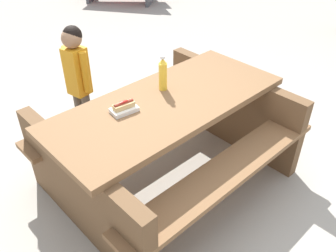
{
  "coord_description": "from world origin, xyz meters",
  "views": [
    {
      "loc": [
        1.75,
        1.29,
        2.07
      ],
      "look_at": [
        0.0,
        0.0,
        0.52
      ],
      "focal_mm": 37.88,
      "sensor_mm": 36.0,
      "label": 1
    }
  ],
  "objects": [
    {
      "name": "hotdog_tray",
      "position": [
        0.29,
        -0.15,
        0.78
      ],
      "size": [
        0.21,
        0.16,
        0.08
      ],
      "color": "white",
      "rests_on": "picnic_table"
    },
    {
      "name": "child_in_coat",
      "position": [
        0.02,
        -0.95,
        0.7
      ],
      "size": [
        0.17,
        0.27,
        1.1
      ],
      "color": "brown",
      "rests_on": "ground"
    },
    {
      "name": "picnic_table",
      "position": [
        0.0,
        0.0,
        0.44
      ],
      "size": [
        2.02,
        1.7,
        0.75
      ],
      "color": "brown",
      "rests_on": "ground"
    },
    {
      "name": "ground_plane",
      "position": [
        0.0,
        0.0,
        0.0
      ],
      "size": [
        30.0,
        30.0,
        0.0
      ],
      "primitive_type": "plane",
      "color": "#ADA599",
      "rests_on": "ground"
    },
    {
      "name": "soda_bottle",
      "position": [
        -0.11,
        -0.13,
        0.88
      ],
      "size": [
        0.06,
        0.06,
        0.27
      ],
      "color": "yellow",
      "rests_on": "picnic_table"
    }
  ]
}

